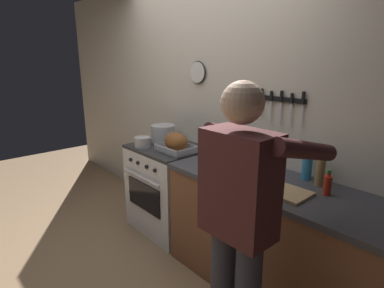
{
  "coord_description": "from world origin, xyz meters",
  "views": [
    {
      "loc": [
        2.19,
        -0.84,
        1.76
      ],
      "look_at": [
        0.29,
        0.85,
        1.06
      ],
      "focal_mm": 29.16,
      "sensor_mm": 36.0,
      "label": 1
    }
  ],
  "objects_px": {
    "person_cook": "(240,217)",
    "roasting_pan": "(176,143)",
    "bottle_dish_soap": "(307,166)",
    "cutting_board": "(281,191)",
    "saucepan": "(142,142)",
    "stock_pot": "(163,134)",
    "bottle_vinegar": "(320,171)",
    "bottle_soy_sauce": "(230,152)",
    "stove": "(169,188)",
    "bottle_olive_oil": "(241,156)",
    "bottle_hot_sauce": "(328,185)"
  },
  "relations": [
    {
      "from": "roasting_pan",
      "to": "saucepan",
      "type": "xyz_separation_m",
      "value": [
        -0.36,
        -0.14,
        -0.04
      ]
    },
    {
      "from": "cutting_board",
      "to": "bottle_soy_sauce",
      "type": "height_order",
      "value": "bottle_soy_sauce"
    },
    {
      "from": "person_cook",
      "to": "saucepan",
      "type": "xyz_separation_m",
      "value": [
        -1.64,
        0.45,
        -0.0
      ]
    },
    {
      "from": "person_cook",
      "to": "bottle_vinegar",
      "type": "relative_size",
      "value": 6.38
    },
    {
      "from": "person_cook",
      "to": "bottle_soy_sauce",
      "type": "height_order",
      "value": "person_cook"
    },
    {
      "from": "stock_pot",
      "to": "bottle_vinegar",
      "type": "relative_size",
      "value": 0.97
    },
    {
      "from": "bottle_soy_sauce",
      "to": "bottle_vinegar",
      "type": "xyz_separation_m",
      "value": [
        0.79,
        0.05,
        0.03
      ]
    },
    {
      "from": "stove",
      "to": "bottle_vinegar",
      "type": "height_order",
      "value": "bottle_vinegar"
    },
    {
      "from": "stock_pot",
      "to": "saucepan",
      "type": "relative_size",
      "value": 1.6
    },
    {
      "from": "saucepan",
      "to": "bottle_dish_soap",
      "type": "height_order",
      "value": "bottle_dish_soap"
    },
    {
      "from": "stove",
      "to": "bottle_soy_sauce",
      "type": "xyz_separation_m",
      "value": [
        0.7,
        0.13,
        0.53
      ]
    },
    {
      "from": "stock_pot",
      "to": "bottle_soy_sauce",
      "type": "distance_m",
      "value": 0.89
    },
    {
      "from": "roasting_pan",
      "to": "stock_pot",
      "type": "height_order",
      "value": "roasting_pan"
    },
    {
      "from": "person_cook",
      "to": "saucepan",
      "type": "distance_m",
      "value": 1.7
    },
    {
      "from": "bottle_soy_sauce",
      "to": "bottle_vinegar",
      "type": "relative_size",
      "value": 0.71
    },
    {
      "from": "stock_pot",
      "to": "stove",
      "type": "bearing_deg",
      "value": -21.95
    },
    {
      "from": "bottle_olive_oil",
      "to": "person_cook",
      "type": "bearing_deg",
      "value": -50.36
    },
    {
      "from": "cutting_board",
      "to": "bottle_dish_soap",
      "type": "bearing_deg",
      "value": 91.76
    },
    {
      "from": "bottle_dish_soap",
      "to": "bottle_soy_sauce",
      "type": "xyz_separation_m",
      "value": [
        -0.66,
        -0.09,
        -0.03
      ]
    },
    {
      "from": "stove",
      "to": "person_cook",
      "type": "height_order",
      "value": "person_cook"
    },
    {
      "from": "saucepan",
      "to": "bottle_hot_sauce",
      "type": "relative_size",
      "value": 0.93
    },
    {
      "from": "saucepan",
      "to": "bottle_dish_soap",
      "type": "xyz_separation_m",
      "value": [
        1.53,
        0.42,
        0.06
      ]
    },
    {
      "from": "person_cook",
      "to": "stock_pot",
      "type": "height_order",
      "value": "person_cook"
    },
    {
      "from": "person_cook",
      "to": "bottle_soy_sauce",
      "type": "xyz_separation_m",
      "value": [
        -0.77,
        0.78,
        0.02
      ]
    },
    {
      "from": "roasting_pan",
      "to": "saucepan",
      "type": "bearing_deg",
      "value": -158.19
    },
    {
      "from": "saucepan",
      "to": "cutting_board",
      "type": "bearing_deg",
      "value": 3.25
    },
    {
      "from": "bottle_soy_sauce",
      "to": "person_cook",
      "type": "bearing_deg",
      "value": -45.44
    },
    {
      "from": "stock_pot",
      "to": "bottle_soy_sauce",
      "type": "xyz_separation_m",
      "value": [
        0.88,
        0.06,
        -0.02
      ]
    },
    {
      "from": "bottle_soy_sauce",
      "to": "bottle_olive_oil",
      "type": "xyz_separation_m",
      "value": [
        0.2,
        -0.09,
        0.03
      ]
    },
    {
      "from": "roasting_pan",
      "to": "bottle_soy_sauce",
      "type": "height_order",
      "value": "roasting_pan"
    },
    {
      "from": "person_cook",
      "to": "bottle_vinegar",
      "type": "height_order",
      "value": "person_cook"
    },
    {
      "from": "stove",
      "to": "cutting_board",
      "type": "relative_size",
      "value": 2.5
    },
    {
      "from": "saucepan",
      "to": "bottle_vinegar",
      "type": "relative_size",
      "value": 0.6
    },
    {
      "from": "bottle_hot_sauce",
      "to": "bottle_vinegar",
      "type": "height_order",
      "value": "bottle_vinegar"
    },
    {
      "from": "bottle_soy_sauce",
      "to": "bottle_olive_oil",
      "type": "distance_m",
      "value": 0.22
    },
    {
      "from": "bottle_olive_oil",
      "to": "saucepan",
      "type": "bearing_deg",
      "value": -167.54
    },
    {
      "from": "bottle_dish_soap",
      "to": "cutting_board",
      "type": "bearing_deg",
      "value": -88.24
    },
    {
      "from": "person_cook",
      "to": "roasting_pan",
      "type": "height_order",
      "value": "person_cook"
    },
    {
      "from": "bottle_vinegar",
      "to": "bottle_olive_oil",
      "type": "distance_m",
      "value": 0.6
    },
    {
      "from": "stock_pot",
      "to": "bottle_vinegar",
      "type": "distance_m",
      "value": 1.67
    },
    {
      "from": "stove",
      "to": "bottle_vinegar",
      "type": "relative_size",
      "value": 3.46
    },
    {
      "from": "person_cook",
      "to": "bottle_dish_soap",
      "type": "height_order",
      "value": "person_cook"
    },
    {
      "from": "cutting_board",
      "to": "bottle_vinegar",
      "type": "bearing_deg",
      "value": 68.91
    },
    {
      "from": "cutting_board",
      "to": "bottle_dish_soap",
      "type": "distance_m",
      "value": 0.35
    },
    {
      "from": "stock_pot",
      "to": "bottle_vinegar",
      "type": "bearing_deg",
      "value": 3.51
    },
    {
      "from": "stock_pot",
      "to": "bottle_olive_oil",
      "type": "bearing_deg",
      "value": -1.97
    },
    {
      "from": "person_cook",
      "to": "bottle_dish_soap",
      "type": "xyz_separation_m",
      "value": [
        -0.11,
        0.87,
        0.05
      ]
    },
    {
      "from": "roasting_pan",
      "to": "bottle_hot_sauce",
      "type": "relative_size",
      "value": 2.1
    },
    {
      "from": "stock_pot",
      "to": "saucepan",
      "type": "distance_m",
      "value": 0.28
    },
    {
      "from": "bottle_olive_oil",
      "to": "bottle_soy_sauce",
      "type": "bearing_deg",
      "value": 154.87
    }
  ]
}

